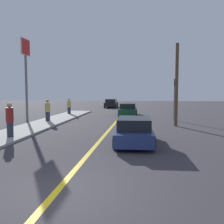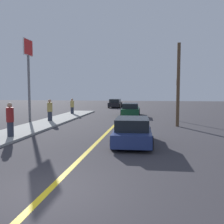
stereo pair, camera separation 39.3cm
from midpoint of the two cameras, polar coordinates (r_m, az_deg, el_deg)
ground_plane at (r=6.70m, az=-13.83°, el=-18.18°), size 120.00×120.00×0.00m
road_center_line at (r=23.96m, az=2.68°, el=-1.40°), size 0.20×60.00×0.01m
sidewalk_left at (r=19.83m, az=-14.87°, el=-2.69°), size 2.62×24.70×0.13m
car_near_right_lane at (r=12.35m, az=5.62°, el=-4.41°), size 2.00×4.26×1.30m
car_ahead_center at (r=26.27m, az=4.72°, el=0.55°), size 2.02×4.82×1.32m
car_far_distant at (r=39.25m, az=1.03°, el=1.98°), size 1.89×4.24×1.34m
pedestrian_near_curb at (r=14.57m, az=-21.55°, el=-1.65°), size 0.40×0.40×1.84m
pedestrian_mid_group at (r=21.36m, az=-13.51°, el=0.43°), size 0.43×0.43×1.79m
pedestrian_far_standing at (r=27.61m, az=-8.69°, el=1.34°), size 0.41×0.41×1.66m
traffic_light at (r=22.35m, az=15.13°, el=3.77°), size 0.18×0.40×3.62m
roadside_sign at (r=22.21m, az=-18.09°, el=10.68°), size 0.20×1.54×6.89m
utility_pole at (r=18.89m, az=15.47°, el=5.94°), size 0.24×0.24×6.05m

